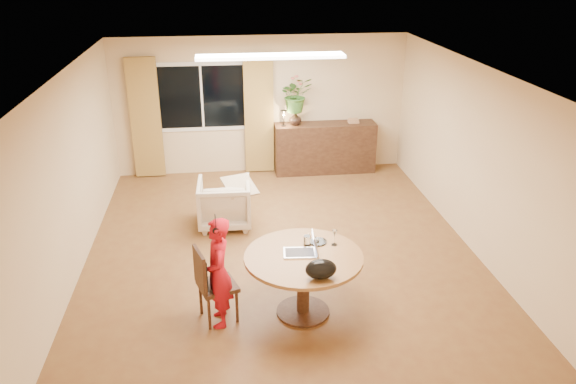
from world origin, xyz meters
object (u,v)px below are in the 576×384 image
at_px(dining_table, 303,268).
at_px(armchair, 224,203).
at_px(dining_chair, 218,284).
at_px(sideboard, 325,148).
at_px(child, 218,273).

relative_size(dining_table, armchair, 1.67).
bearing_deg(dining_chair, sideboard, 47.53).
bearing_deg(child, sideboard, 153.33).
relative_size(child, armchair, 1.61).
xyz_separation_m(child, armchair, (0.11, 2.54, -0.29)).
distance_m(dining_table, sideboard, 4.74).
distance_m(armchair, sideboard, 2.91).
bearing_deg(sideboard, dining_table, -103.62).
distance_m(child, sideboard, 5.12).
bearing_deg(armchair, child, 89.55).
bearing_deg(dining_chair, armchair, 69.33).
bearing_deg(dining_table, child, -176.61).
distance_m(child, armchair, 2.56).
bearing_deg(sideboard, armchair, -133.08).
bearing_deg(armchair, sideboard, -131.08).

